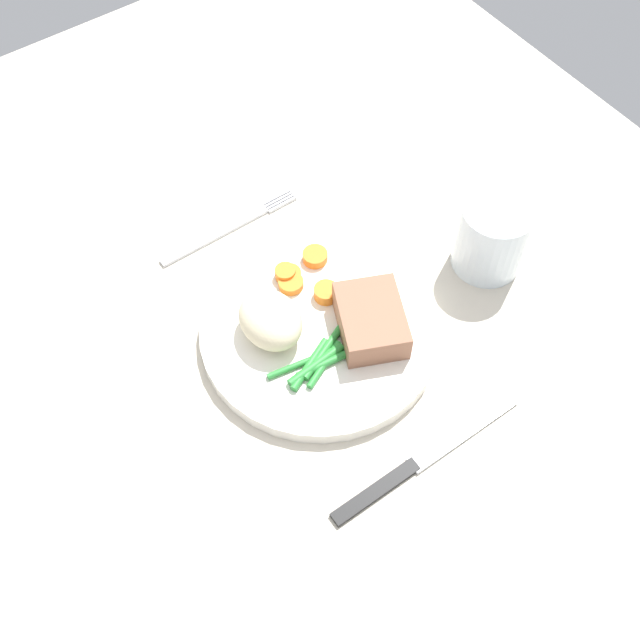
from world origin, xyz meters
The scene contains 9 objects.
dining_table centered at (0.00, 0.00, 1.00)cm, with size 120.00×90.00×2.00cm.
dinner_plate centered at (-2.62, -2.49, 2.80)cm, with size 23.44×23.44×1.60cm, color white.
meat_portion centered at (0.54, 1.20, 5.20)cm, with size 7.87×6.00×3.21cm, color #936047.
mashed_potatoes centered at (-4.73, -6.71, 5.72)cm, with size 6.93×5.59×4.24cm, color beige.
carrot_slices centered at (-8.04, -0.55, 4.11)cm, with size 6.86×6.42×1.24cm.
green_beans centered at (0.78, -4.89, 3.97)cm, with size 4.16×9.80×0.86cm.
fork centered at (-19.16, -2.75, 2.20)cm, with size 1.44×16.60×0.40cm.
knife centered at (13.47, -2.78, 2.20)cm, with size 1.70×20.50×0.64cm.
water_glass centered at (0.02, 16.85, 5.43)cm, with size 7.24×7.24×8.08cm.
Camera 1 is at (31.17, -26.54, 68.41)cm, focal length 44.68 mm.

